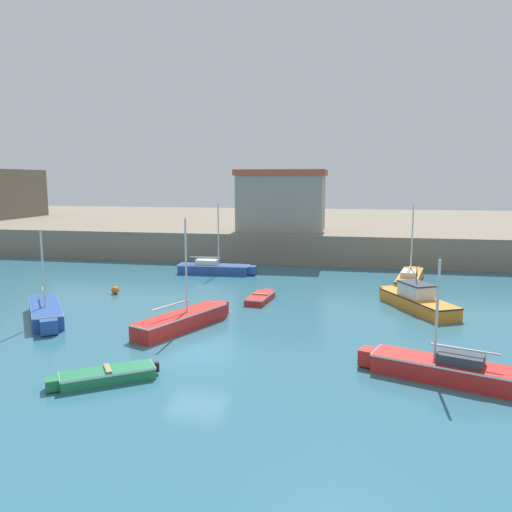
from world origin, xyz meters
TOP-DOWN VIEW (x-y plane):
  - ground_plane at (0.00, 0.00)m, footprint 200.00×200.00m
  - quay_seawall at (0.00, 41.90)m, footprint 120.00×40.00m
  - dinghy_red_0 at (1.10, 9.24)m, footprint 1.44×3.36m
  - motorboat_orange_1 at (10.02, 9.01)m, footprint 3.93×6.12m
  - sailboat_blue_2 at (-9.10, 3.08)m, footprint 4.35×5.31m
  - sailboat_orange_3 at (10.47, 16.44)m, footprint 2.66×7.04m
  - dinghy_green_4 at (-2.20, -3.76)m, footprint 3.53×2.78m
  - sailboat_red_5 at (9.70, -1.28)m, footprint 5.73×3.03m
  - sailboat_red_6 at (-1.61, 3.01)m, footprint 3.39×5.98m
  - sailboat_blue_8 at (-3.96, 17.17)m, footprint 6.08×1.61m
  - mooring_buoy at (-8.34, 9.33)m, footprint 0.49×0.49m
  - harbor_shed_near_wharf at (0.00, 26.06)m, footprint 8.00×5.49m

SIDE VIEW (x-z plane):
  - ground_plane at x=0.00m, z-range 0.00..0.00m
  - dinghy_red_0 at x=1.10m, z-range -0.02..0.47m
  - mooring_buoy at x=-8.34m, z-range 0.00..0.49m
  - dinghy_green_4 at x=-2.20m, z-range -0.01..0.52m
  - sailboat_orange_3 at x=10.47m, z-range -2.32..3.13m
  - sailboat_blue_2 at x=-9.10m, z-range -1.88..2.75m
  - sailboat_red_5 at x=9.70m, z-range -1.76..2.65m
  - sailboat_red_6 at x=-1.61m, z-range -2.24..3.13m
  - sailboat_blue_8 at x=-3.96m, z-range -2.28..3.19m
  - motorboat_orange_1 at x=10.02m, z-range -0.67..1.72m
  - quay_seawall at x=0.00m, z-range 0.00..2.58m
  - harbor_shed_near_wharf at x=0.00m, z-range 2.60..8.11m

